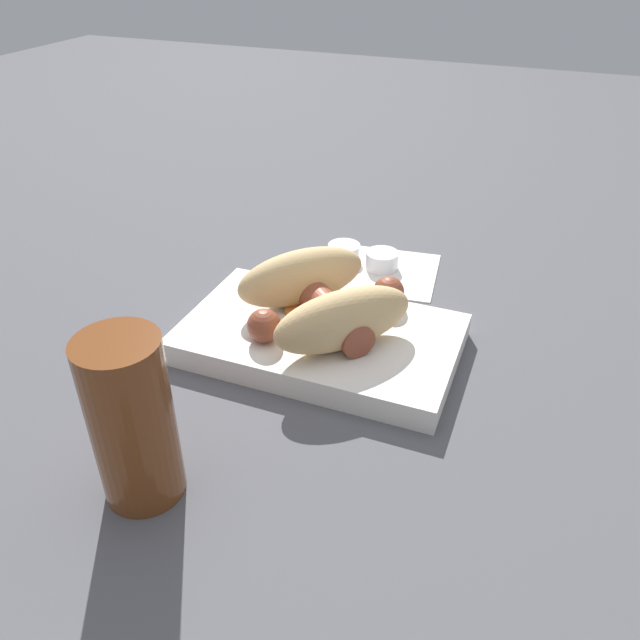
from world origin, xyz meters
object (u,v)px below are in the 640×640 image
(condiment_cup_far, at_px, (344,254))
(bread_roll, at_px, (321,297))
(drink_glass, at_px, (132,421))
(condiment_cup_near, at_px, (382,262))
(food_tray, at_px, (320,339))
(sausage, at_px, (329,308))

(condiment_cup_far, bearing_deg, bread_roll, -77.54)
(bread_roll, xyz_separation_m, drink_glass, (-0.06, -0.23, 0.01))
(bread_roll, height_order, condiment_cup_near, bread_roll)
(food_tray, xyz_separation_m, bread_roll, (-0.00, 0.01, 0.04))
(food_tray, distance_m, bread_roll, 0.04)
(food_tray, relative_size, drink_glass, 1.97)
(sausage, bearing_deg, condiment_cup_near, 88.51)
(drink_glass, bearing_deg, condiment_cup_far, 87.87)
(food_tray, relative_size, condiment_cup_far, 6.69)
(bread_roll, relative_size, condiment_cup_far, 4.81)
(bread_roll, xyz_separation_m, condiment_cup_far, (-0.04, 0.18, -0.05))
(sausage, distance_m, condiment_cup_far, 0.19)
(drink_glass, bearing_deg, sausage, 75.27)
(food_tray, bearing_deg, condiment_cup_far, 102.58)
(food_tray, height_order, sausage, sausage)
(condiment_cup_near, bearing_deg, drink_glass, -99.21)
(condiment_cup_far, bearing_deg, sausage, -75.24)
(food_tray, relative_size, bread_roll, 1.39)
(food_tray, distance_m, condiment_cup_far, 0.20)
(bread_roll, bearing_deg, condiment_cup_near, 86.33)
(sausage, height_order, condiment_cup_near, sausage)
(food_tray, bearing_deg, sausage, 73.91)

